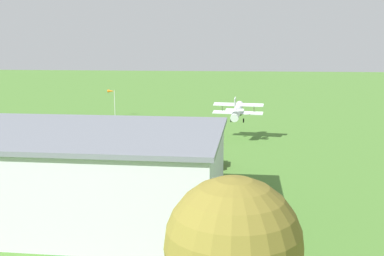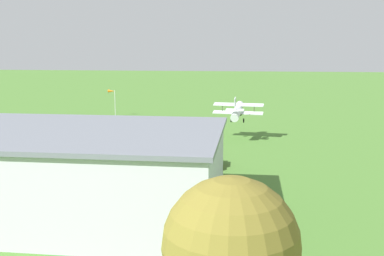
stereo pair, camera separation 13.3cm
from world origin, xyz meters
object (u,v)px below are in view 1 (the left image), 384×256
(person_crossing_taxiway, at_px, (6,160))
(tree_at_field_edge, at_px, (233,245))
(person_beside_truck, at_px, (195,152))
(biplane, at_px, (237,111))
(windsock, at_px, (111,93))
(person_watching_takeoff, at_px, (113,152))
(person_walking_on_apron, at_px, (173,152))
(person_at_fence_line, at_px, (84,147))
(hangar, at_px, (54,171))
(car_red, at_px, (213,159))
(car_black, at_px, (51,156))

(person_crossing_taxiway, height_order, tree_at_field_edge, tree_at_field_edge)
(person_crossing_taxiway, relative_size, person_beside_truck, 1.01)
(biplane, relative_size, windsock, 1.43)
(biplane, xyz_separation_m, person_beside_truck, (4.90, 13.26, -3.50))
(person_watching_takeoff, relative_size, person_walking_on_apron, 0.93)
(biplane, relative_size, person_at_fence_line, 4.75)
(person_walking_on_apron, height_order, person_at_fence_line, person_walking_on_apron)
(hangar, xyz_separation_m, person_watching_takeoff, (0.81, -19.46, -2.79))
(person_beside_truck, bearing_deg, person_at_fence_line, -4.25)
(biplane, relative_size, tree_at_field_edge, 0.90)
(car_red, bearing_deg, biplane, -97.86)
(person_walking_on_apron, height_order, windsock, windsock)
(person_walking_on_apron, distance_m, person_at_fence_line, 12.08)
(car_red, height_order, windsock, windsock)
(tree_at_field_edge, bearing_deg, person_beside_truck, -80.90)
(person_watching_takeoff, distance_m, person_walking_on_apron, 7.53)
(person_walking_on_apron, bearing_deg, person_beside_truck, -172.36)
(car_red, height_order, person_crossing_taxiway, person_crossing_taxiway)
(car_red, distance_m, windsock, 44.01)
(person_at_fence_line, bearing_deg, person_crossing_taxiway, 51.25)
(person_watching_takeoff, height_order, person_beside_truck, person_beside_truck)
(person_beside_truck, bearing_deg, biplane, -110.29)
(car_red, height_order, person_beside_truck, person_beside_truck)
(hangar, bearing_deg, car_black, -64.79)
(hangar, xyz_separation_m, person_at_fence_line, (5.27, -21.15, -2.74))
(person_watching_takeoff, distance_m, windsock, 36.04)
(person_watching_takeoff, relative_size, person_crossing_taxiway, 0.91)
(hangar, distance_m, person_crossing_taxiway, 17.79)
(car_red, relative_size, windsock, 0.81)
(person_at_fence_line, distance_m, windsock, 33.34)
(person_at_fence_line, bearing_deg, car_black, 67.46)
(car_red, bearing_deg, person_walking_on_apron, -30.37)
(tree_at_field_edge, bearing_deg, biplane, -88.72)
(person_crossing_taxiway, bearing_deg, person_watching_takeoff, -149.79)
(car_red, distance_m, car_black, 19.49)
(person_watching_takeoff, bearing_deg, biplane, -137.53)
(biplane, height_order, person_beside_truck, biplane)
(biplane, bearing_deg, person_beside_truck, 69.71)
(person_walking_on_apron, distance_m, person_crossing_taxiway, 19.59)
(biplane, bearing_deg, person_crossing_taxiway, 37.80)
(person_watching_takeoff, relative_size, person_at_fence_line, 0.95)
(car_red, xyz_separation_m, person_at_fence_line, (17.29, -4.56, -0.03))
(car_red, bearing_deg, tree_at_field_edge, 95.75)
(person_watching_takeoff, height_order, person_walking_on_apron, person_walking_on_apron)
(car_black, height_order, person_crossing_taxiway, person_crossing_taxiway)
(person_watching_takeoff, bearing_deg, car_red, 167.39)
(tree_at_field_edge, bearing_deg, person_watching_takeoff, -66.34)
(car_black, relative_size, person_watching_takeoff, 3.09)
(hangar, height_order, person_watching_takeoff, hangar)
(person_crossing_taxiway, xyz_separation_m, tree_at_field_edge, (-27.19, 30.79, 4.87))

